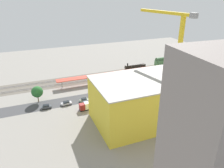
% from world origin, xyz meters
% --- Properties ---
extents(ground_plane, '(204.11, 204.11, 0.00)m').
position_xyz_m(ground_plane, '(0.00, 0.00, 0.00)').
color(ground_plane, gray).
rests_on(ground_plane, ground).
extents(rail_bed, '(127.63, 14.54, 0.01)m').
position_xyz_m(rail_bed, '(0.00, -21.32, 0.00)').
color(rail_bed, '#665E54').
rests_on(rail_bed, ground).
extents(street_asphalt, '(127.61, 9.55, 0.01)m').
position_xyz_m(street_asphalt, '(0.00, 2.31, 0.00)').
color(street_asphalt, '#424244').
rests_on(street_asphalt, ground).
extents(track_rails, '(127.57, 8.10, 0.12)m').
position_xyz_m(track_rails, '(0.00, -21.32, 0.18)').
color(track_rails, '#9E9EA8').
rests_on(track_rails, ground).
extents(platform_canopy_near, '(55.72, 4.65, 4.28)m').
position_xyz_m(platform_canopy_near, '(4.56, -13.75, 4.08)').
color(platform_canopy_near, '#C63D2D').
rests_on(platform_canopy_near, ground).
extents(locomotive, '(15.25, 2.88, 5.07)m').
position_xyz_m(locomotive, '(-19.41, -24.31, 1.78)').
color(locomotive, black).
rests_on(locomotive, ground).
extents(passenger_coach, '(18.49, 3.21, 6.07)m').
position_xyz_m(passenger_coach, '(-43.12, -24.31, 3.18)').
color(passenger_coach, black).
rests_on(passenger_coach, ground).
extents(parked_car_0, '(4.61, 2.04, 1.61)m').
position_xyz_m(parked_car_0, '(-19.92, 5.73, 0.71)').
color(parked_car_0, black).
rests_on(parked_car_0, ground).
extents(parked_car_1, '(4.23, 1.99, 1.71)m').
position_xyz_m(parked_car_1, '(-10.89, 5.79, 0.76)').
color(parked_car_1, black).
rests_on(parked_car_1, ground).
extents(parked_car_2, '(4.02, 1.73, 1.88)m').
position_xyz_m(parked_car_2, '(-2.58, 5.93, 0.83)').
color(parked_car_2, black).
rests_on(parked_car_2, ground).
extents(parked_car_3, '(4.77, 2.02, 1.85)m').
position_xyz_m(parked_car_3, '(5.60, 5.53, 0.81)').
color(parked_car_3, black).
rests_on(parked_car_3, ground).
extents(parked_car_4, '(4.26, 1.82, 1.64)m').
position_xyz_m(parked_car_4, '(14.17, 6.23, 0.74)').
color(parked_car_4, black).
rests_on(parked_car_4, ground).
extents(parked_car_5, '(4.03, 1.92, 1.72)m').
position_xyz_m(parked_car_5, '(23.05, 5.49, 0.76)').
color(parked_car_5, black).
rests_on(parked_car_5, ground).
extents(parked_car_6, '(4.70, 2.07, 1.66)m').
position_xyz_m(parked_car_6, '(31.10, 5.46, 0.74)').
color(parked_car_6, black).
rests_on(parked_car_6, ground).
extents(parked_car_7, '(4.44, 1.92, 1.78)m').
position_xyz_m(parked_car_7, '(39.82, 5.51, 0.78)').
color(parked_car_7, black).
rests_on(parked_car_7, ground).
extents(construction_building, '(34.03, 23.44, 16.79)m').
position_xyz_m(construction_building, '(7.11, 28.70, 8.40)').
color(construction_building, yellow).
rests_on(construction_building, ground).
extents(construction_roof_slab, '(34.64, 24.05, 0.40)m').
position_xyz_m(construction_roof_slab, '(7.11, 28.70, 16.99)').
color(construction_roof_slab, '#ADA89E').
rests_on(construction_roof_slab, construction_building).
extents(tower_crane, '(7.87, 29.61, 39.48)m').
position_xyz_m(tower_crane, '(-12.97, 19.58, 23.76)').
color(tower_crane, gray).
rests_on(tower_crane, ground).
extents(box_truck_0, '(8.19, 2.54, 3.51)m').
position_xyz_m(box_truck_0, '(14.28, 12.80, 1.71)').
color(box_truck_0, black).
rests_on(box_truck_0, ground).
extents(box_truck_1, '(9.96, 2.74, 3.23)m').
position_xyz_m(box_truck_1, '(21.92, 12.70, 1.61)').
color(box_truck_1, black).
rests_on(box_truck_1, ground).
extents(box_truck_2, '(9.95, 2.35, 3.63)m').
position_xyz_m(box_truck_2, '(19.55, 11.54, 1.77)').
color(box_truck_2, black).
rests_on(box_truck_2, ground).
extents(street_tree_0, '(5.12, 5.12, 8.27)m').
position_xyz_m(street_tree_0, '(-4.12, -2.86, 5.68)').
color(street_tree_0, brown).
rests_on(street_tree_0, ground).
extents(street_tree_1, '(4.76, 4.76, 7.41)m').
position_xyz_m(street_tree_1, '(0.59, -2.40, 5.02)').
color(street_tree_1, brown).
rests_on(street_tree_1, ground).
extents(street_tree_2, '(5.14, 5.14, 7.68)m').
position_xyz_m(street_tree_2, '(42.42, -1.95, 5.10)').
color(street_tree_2, brown).
rests_on(street_tree_2, ground).
extents(traffic_light, '(0.50, 0.36, 6.97)m').
position_xyz_m(traffic_light, '(-5.33, -2.10, 4.57)').
color(traffic_light, '#333333').
rests_on(traffic_light, ground).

